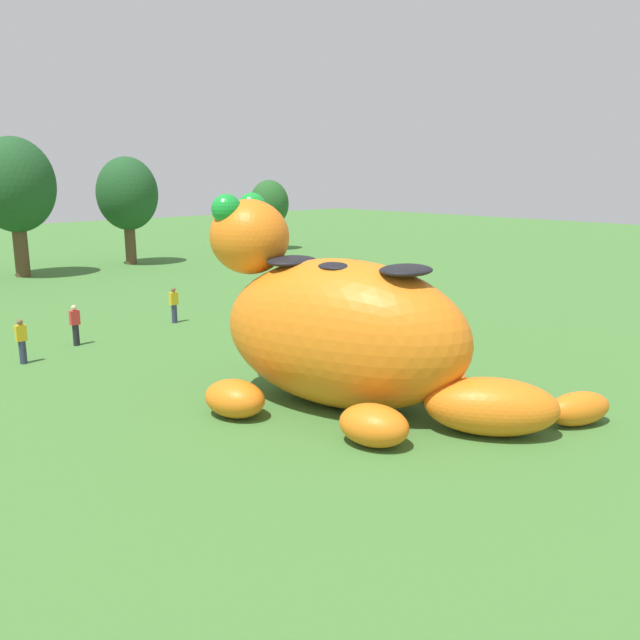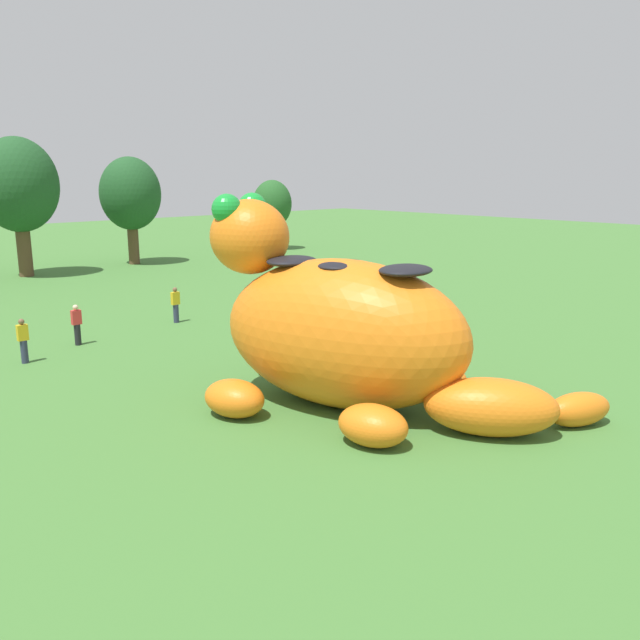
{
  "view_description": "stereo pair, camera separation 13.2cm",
  "coord_description": "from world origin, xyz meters",
  "px_view_note": "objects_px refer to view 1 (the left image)",
  "views": [
    {
      "loc": [
        -14.07,
        -14.48,
        7.02
      ],
      "look_at": [
        -0.37,
        0.13,
        2.51
      ],
      "focal_mm": 36.89,
      "sensor_mm": 36.0,
      "label": 1
    },
    {
      "loc": [
        -13.97,
        -14.57,
        7.02
      ],
      "look_at": [
        -0.37,
        0.13,
        2.51
      ],
      "focal_mm": 36.89,
      "sensor_mm": 36.0,
      "label": 2
    }
  ],
  "objects_px": {
    "spectator_near_inflatable": "(22,342)",
    "spectator_mid_field": "(174,305)",
    "spectator_by_cars": "(75,325)",
    "giant_inflatable_creature": "(343,331)"
  },
  "relations": [
    {
      "from": "spectator_near_inflatable",
      "to": "spectator_by_cars",
      "type": "relative_size",
      "value": 1.0
    },
    {
      "from": "giant_inflatable_creature",
      "to": "spectator_near_inflatable",
      "type": "distance_m",
      "value": 12.75
    },
    {
      "from": "giant_inflatable_creature",
      "to": "spectator_near_inflatable",
      "type": "bearing_deg",
      "value": 116.31
    },
    {
      "from": "giant_inflatable_creature",
      "to": "spectator_mid_field",
      "type": "bearing_deg",
      "value": 80.94
    },
    {
      "from": "spectator_near_inflatable",
      "to": "spectator_mid_field",
      "type": "height_order",
      "value": "same"
    },
    {
      "from": "spectator_near_inflatable",
      "to": "spectator_by_cars",
      "type": "bearing_deg",
      "value": 25.63
    },
    {
      "from": "giant_inflatable_creature",
      "to": "spectator_mid_field",
      "type": "distance_m",
      "value": 13.75
    },
    {
      "from": "spectator_near_inflatable",
      "to": "spectator_mid_field",
      "type": "relative_size",
      "value": 1.0
    },
    {
      "from": "spectator_mid_field",
      "to": "giant_inflatable_creature",
      "type": "bearing_deg",
      "value": -99.06
    },
    {
      "from": "spectator_by_cars",
      "to": "spectator_near_inflatable",
      "type": "bearing_deg",
      "value": -154.37
    }
  ]
}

